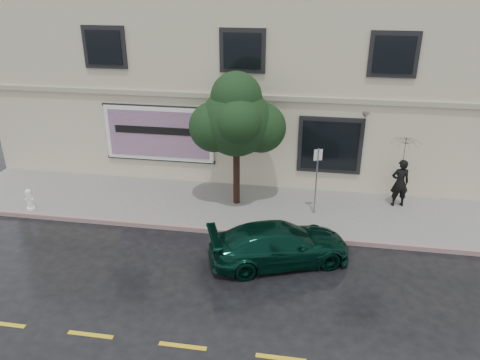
% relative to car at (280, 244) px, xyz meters
% --- Properties ---
extents(ground, '(90.00, 90.00, 0.00)m').
position_rel_car_xyz_m(ground, '(-1.84, -0.21, -0.59)').
color(ground, black).
rests_on(ground, ground).
extents(sidewalk, '(20.00, 3.50, 0.15)m').
position_rel_car_xyz_m(sidewalk, '(-1.84, 3.04, -0.51)').
color(sidewalk, gray).
rests_on(sidewalk, ground).
extents(curb, '(20.00, 0.18, 0.16)m').
position_rel_car_xyz_m(curb, '(-1.84, 1.29, -0.51)').
color(curb, slate).
rests_on(curb, ground).
extents(road_marking, '(19.00, 0.12, 0.01)m').
position_rel_car_xyz_m(road_marking, '(-1.84, -3.71, -0.58)').
color(road_marking, gold).
rests_on(road_marking, ground).
extents(building, '(20.00, 8.12, 7.00)m').
position_rel_car_xyz_m(building, '(-1.84, 8.79, 2.91)').
color(building, beige).
rests_on(building, ground).
extents(billboard, '(4.30, 0.16, 2.20)m').
position_rel_car_xyz_m(billboard, '(-5.04, 4.71, 1.47)').
color(billboard, white).
rests_on(billboard, ground).
extents(car, '(4.39, 3.09, 1.17)m').
position_rel_car_xyz_m(car, '(0.00, 0.00, 0.00)').
color(car, black).
rests_on(car, ground).
extents(pedestrian, '(0.69, 0.52, 1.72)m').
position_rel_car_xyz_m(pedestrian, '(3.80, 3.94, 0.43)').
color(pedestrian, black).
rests_on(pedestrian, sidewalk).
extents(umbrella, '(1.20, 1.20, 0.82)m').
position_rel_car_xyz_m(umbrella, '(3.80, 3.94, 1.70)').
color(umbrella, black).
rests_on(umbrella, pedestrian).
extents(street_tree, '(2.35, 2.35, 4.18)m').
position_rel_car_xyz_m(street_tree, '(-1.80, 3.24, 2.55)').
color(street_tree, black).
rests_on(street_tree, sidewalk).
extents(fire_hydrant, '(0.31, 0.29, 0.75)m').
position_rel_car_xyz_m(fire_hydrant, '(-8.74, 1.59, -0.07)').
color(fire_hydrant, white).
rests_on(fire_hydrant, sidewalk).
extents(sign_pole, '(0.28, 0.12, 2.34)m').
position_rel_car_xyz_m(sign_pole, '(0.94, 2.88, 0.99)').
color(sign_pole, gray).
rests_on(sign_pole, sidewalk).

